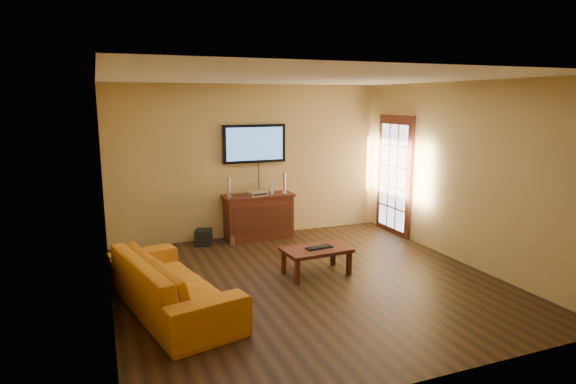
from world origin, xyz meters
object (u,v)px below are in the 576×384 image
game_console (272,187)px  subwoofer (204,237)px  speaker_right (284,184)px  sofa (171,273)px  av_receiver (257,193)px  television (254,144)px  speaker_left (229,188)px  coffee_table (316,252)px  keyboard (319,247)px  bottle (232,241)px  media_console (259,216)px

game_console → subwoofer: size_ratio=0.84×
speaker_right → sofa: bearing=-134.3°
sofa → av_receiver: size_ratio=7.00×
television → speaker_left: size_ratio=3.54×
sofa → subwoofer: sofa is taller
television → sofa: (-1.88, -2.63, -1.23)m
coffee_table → speaker_right: bearing=81.7°
keyboard → av_receiver: bearing=97.9°
coffee_table → bottle: size_ratio=4.70×
av_receiver → keyboard: bearing=-96.9°
game_console → speaker_right: bearing=5.2°
media_console → subwoofer: media_console is taller
subwoofer → coffee_table: bearing=-38.2°
media_console → television: size_ratio=1.09×
sofa → av_receiver: 3.03m
speaker_left → av_receiver: bearing=-7.7°
television → game_console: 0.83m
speaker_right → subwoofer: 1.69m
speaker_right → subwoofer: (-1.48, -0.03, -0.82)m
coffee_table → speaker_right: (0.29, 1.99, 0.63)m
coffee_table → subwoofer: (-1.19, 1.96, -0.19)m
media_console → bottle: 0.73m
coffee_table → sofa: (-2.07, -0.43, 0.11)m
speaker_right → game_console: bearing=167.6°
subwoofer → bottle: 0.51m
television → coffee_table: (0.19, -2.21, -1.34)m
media_console → subwoofer: (-1.00, -0.05, -0.26)m
coffee_table → game_console: game_console is taller
bottle → sofa: bearing=-121.7°
television → av_receiver: size_ratio=3.53×
coffee_table → game_console: (0.07, 2.03, 0.58)m
sofa → bottle: (1.30, 2.10, -0.35)m
television → game_console: (0.26, -0.17, -0.76)m
subwoofer → bottle: size_ratio=1.31×
media_console → speaker_right: (0.48, -0.02, 0.56)m
speaker_left → coffee_table: bearing=-70.4°
game_console → subwoofer: game_console is taller
speaker_left → game_console: bearing=1.0°
sofa → av_receiver: sofa is taller
sofa → keyboard: 2.15m
television → av_receiver: television is taller
subwoofer → keyboard: 2.34m
speaker_right → keyboard: 2.10m
sofa → bottle: 2.50m
game_console → bottle: bearing=-139.3°
av_receiver → bottle: (-0.53, -0.28, -0.73)m
speaker_left → subwoofer: speaker_left is taller
sofa → speaker_right: (2.36, 2.41, 0.51)m
media_console → television: 1.29m
bottle → media_console: bearing=29.9°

